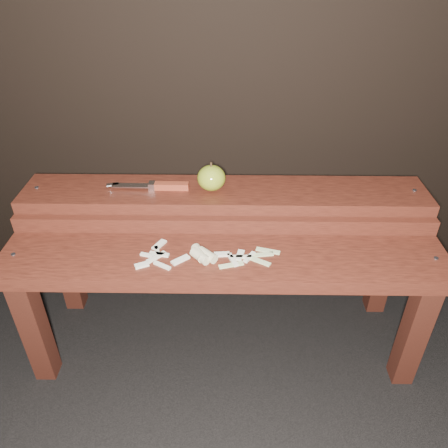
{
  "coord_description": "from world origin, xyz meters",
  "views": [
    {
      "loc": [
        0.02,
        -0.96,
        1.14
      ],
      "look_at": [
        0.0,
        0.06,
        0.45
      ],
      "focal_mm": 35.0,
      "sensor_mm": 36.0,
      "label": 1
    }
  ],
  "objects_px": {
    "apple": "(211,178)",
    "knife": "(161,186)",
    "bench_front_tier": "(223,278)",
    "bench_rear_tier": "(225,214)"
  },
  "relations": [
    {
      "from": "apple",
      "to": "knife",
      "type": "relative_size",
      "value": 0.35
    },
    {
      "from": "bench_front_tier",
      "to": "bench_rear_tier",
      "type": "relative_size",
      "value": 1.0
    },
    {
      "from": "bench_rear_tier",
      "to": "knife",
      "type": "xyz_separation_m",
      "value": [
        -0.19,
        0.0,
        0.1
      ]
    },
    {
      "from": "bench_rear_tier",
      "to": "knife",
      "type": "relative_size",
      "value": 4.87
    },
    {
      "from": "apple",
      "to": "knife",
      "type": "xyz_separation_m",
      "value": [
        -0.15,
        -0.0,
        -0.03
      ]
    },
    {
      "from": "bench_front_tier",
      "to": "apple",
      "type": "xyz_separation_m",
      "value": [
        -0.04,
        0.23,
        0.18
      ]
    },
    {
      "from": "bench_rear_tier",
      "to": "apple",
      "type": "relative_size",
      "value": 13.79
    },
    {
      "from": "bench_front_tier",
      "to": "apple",
      "type": "height_order",
      "value": "apple"
    },
    {
      "from": "bench_front_tier",
      "to": "apple",
      "type": "relative_size",
      "value": 13.79
    },
    {
      "from": "knife",
      "to": "bench_rear_tier",
      "type": "bearing_deg",
      "value": -1.24
    }
  ]
}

